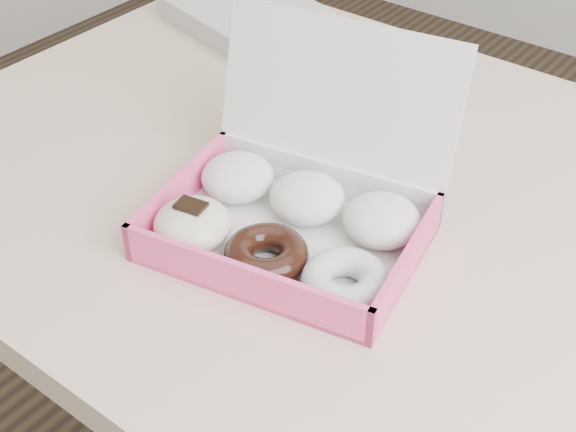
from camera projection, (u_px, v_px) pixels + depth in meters
The scene contains 3 objects.
table at pixel (373, 250), 0.97m from camera, with size 1.20×0.80×0.75m.
donut_box at pixel (292, 210), 0.85m from camera, with size 0.32×0.29×0.20m.
newspapers at pixel (244, 14), 1.27m from camera, with size 0.23×0.18×0.04m, color silver.
Camera 1 is at (0.37, -0.64, 1.30)m, focal length 50.00 mm.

